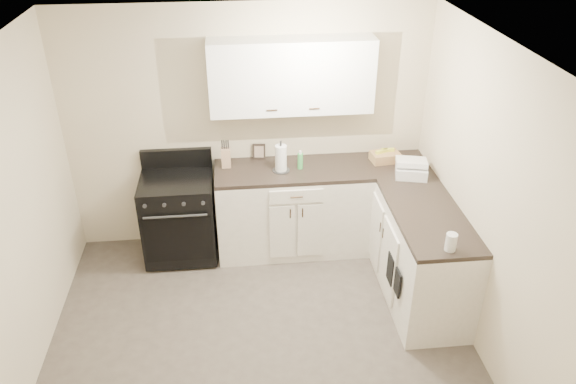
{
  "coord_description": "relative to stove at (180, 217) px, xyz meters",
  "views": [
    {
      "loc": [
        -0.14,
        -3.41,
        3.52
      ],
      "look_at": [
        0.31,
        0.85,
        1.05
      ],
      "focal_mm": 35.0,
      "sensor_mm": 36.0,
      "label": 1
    }
  ],
  "objects": [
    {
      "name": "upper_cabinets",
      "position": [
        1.16,
        0.18,
        1.38
      ],
      "size": [
        1.55,
        0.3,
        0.7
      ],
      "primitive_type": "cube",
      "color": "white",
      "rests_on": "wall_back"
    },
    {
      "name": "paper_towel",
      "position": [
        1.04,
        -0.01,
        0.62
      ],
      "size": [
        0.14,
        0.14,
        0.27
      ],
      "primitive_type": "cylinder",
      "rotation": [
        0.0,
        0.0,
        -0.29
      ],
      "color": "white",
      "rests_on": "countertop_back"
    },
    {
      "name": "glass_jar",
      "position": [
        2.22,
        -1.46,
        0.55
      ],
      "size": [
        0.11,
        0.11,
        0.15
      ],
      "primitive_type": "cylinder",
      "rotation": [
        0.0,
        0.0,
        -0.35
      ],
      "color": "silver",
      "rests_on": "countertop_right"
    },
    {
      "name": "knife_block",
      "position": [
        0.5,
        0.14,
        0.58
      ],
      "size": [
        0.09,
        0.08,
        0.2
      ],
      "primitive_type": "cube",
      "rotation": [
        0.0,
        0.0,
        -0.01
      ],
      "color": "tan",
      "rests_on": "countertop_back"
    },
    {
      "name": "ceiling",
      "position": [
        0.73,
        -1.48,
        2.04
      ],
      "size": [
        3.6,
        3.6,
        0.0
      ],
      "primitive_type": "plane",
      "color": "white",
      "rests_on": "wall_back"
    },
    {
      "name": "oven_mitt_near",
      "position": [
        1.91,
        -1.26,
        0.01
      ],
      "size": [
        0.02,
        0.14,
        0.24
      ],
      "primitive_type": "cube",
      "color": "black",
      "rests_on": "base_cabinets_right"
    },
    {
      "name": "wicker_basket",
      "position": [
        2.11,
        0.09,
        0.53
      ],
      "size": [
        0.31,
        0.22,
        0.09
      ],
      "primitive_type": "cube",
      "rotation": [
        0.0,
        0.0,
        0.13
      ],
      "color": "tan",
      "rests_on": "countertop_right"
    },
    {
      "name": "countertop_back",
      "position": [
        1.16,
        0.02,
        0.46
      ],
      "size": [
        1.55,
        0.6,
        0.04
      ],
      "primitive_type": "cube",
      "color": "black",
      "rests_on": "base_cabinets_back"
    },
    {
      "name": "oven_mitt_far",
      "position": [
        1.91,
        -1.04,
        -0.01
      ],
      "size": [
        0.02,
        0.16,
        0.28
      ],
      "primitive_type": "cube",
      "color": "black",
      "rests_on": "base_cabinets_right"
    },
    {
      "name": "floor",
      "position": [
        0.73,
        -1.48,
        -0.46
      ],
      "size": [
        3.6,
        3.6,
        0.0
      ],
      "primitive_type": "plane",
      "color": "#473F38",
      "rests_on": "ground"
    },
    {
      "name": "base_cabinets_back",
      "position": [
        1.16,
        0.02,
        -0.01
      ],
      "size": [
        1.55,
        0.6,
        0.9
      ],
      "primitive_type": "cube",
      "color": "white",
      "rests_on": "floor"
    },
    {
      "name": "base_cabinets_right",
      "position": [
        2.23,
        -0.63,
        -0.01
      ],
      "size": [
        0.6,
        1.9,
        0.9
      ],
      "primitive_type": "cube",
      "color": "white",
      "rests_on": "floor"
    },
    {
      "name": "picture_frame",
      "position": [
        0.84,
        0.28,
        0.56
      ],
      "size": [
        0.13,
        0.06,
        0.16
      ],
      "primitive_type": "cube",
      "rotation": [
        -0.14,
        0.0,
        -0.12
      ],
      "color": "black",
      "rests_on": "countertop_back"
    },
    {
      "name": "countertop_grill",
      "position": [
        2.28,
        -0.23,
        0.53
      ],
      "size": [
        0.35,
        0.34,
        0.11
      ],
      "primitive_type": "cube",
      "rotation": [
        0.0,
        0.0,
        -0.24
      ],
      "color": "white",
      "rests_on": "countertop_right"
    },
    {
      "name": "wall_left",
      "position": [
        -1.07,
        -1.48,
        0.79
      ],
      "size": [
        0.0,
        3.6,
        3.6
      ],
      "primitive_type": "plane",
      "rotation": [
        1.57,
        0.0,
        1.57
      ],
      "color": "beige",
      "rests_on": "ground"
    },
    {
      "name": "wall_back",
      "position": [
        0.73,
        0.32,
        0.79
      ],
      "size": [
        3.6,
        0.0,
        3.6
      ],
      "primitive_type": "plane",
      "rotation": [
        1.57,
        0.0,
        0.0
      ],
      "color": "beige",
      "rests_on": "ground"
    },
    {
      "name": "stove",
      "position": [
        0.0,
        0.0,
        0.0
      ],
      "size": [
        0.71,
        0.61,
        0.86
      ],
      "primitive_type": "cube",
      "color": "black",
      "rests_on": "floor"
    },
    {
      "name": "countertop_right",
      "position": [
        2.23,
        -0.63,
        0.46
      ],
      "size": [
        0.6,
        1.9,
        0.04
      ],
      "primitive_type": "cube",
      "color": "black",
      "rests_on": "base_cabinets_right"
    },
    {
      "name": "soap_bottle",
      "position": [
        1.23,
        0.02,
        0.56
      ],
      "size": [
        0.07,
        0.07,
        0.16
      ],
      "primitive_type": "cylinder",
      "rotation": [
        0.0,
        0.0,
        -0.3
      ],
      "color": "green",
      "rests_on": "countertop_back"
    },
    {
      "name": "wall_right",
      "position": [
        2.53,
        -1.48,
        0.79
      ],
      "size": [
        0.0,
        3.6,
        3.6
      ],
      "primitive_type": "plane",
      "rotation": [
        1.57,
        0.0,
        -1.57
      ],
      "color": "beige",
      "rests_on": "ground"
    }
  ]
}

